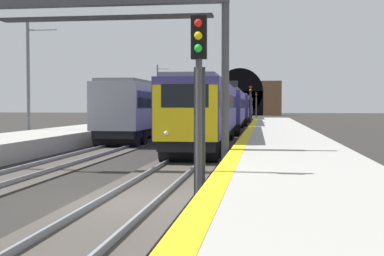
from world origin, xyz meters
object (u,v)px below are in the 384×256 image
Objects in this scene: railway_signal_mid at (250,103)px; catenary_mast_near at (158,93)px; catenary_mast_far at (29,81)px; railway_signal_near at (199,91)px; train_main_approaching at (234,108)px; railway_signal_far at (256,103)px; overhead_signal_gantry at (104,37)px; train_adjacent_platform at (170,107)px.

railway_signal_mid is 20.55m from catenary_mast_near.
railway_signal_mid is 30.85m from catenary_mast_far.
catenary_mast_far is (-27.51, 13.90, 1.33)m from railway_signal_mid.
railway_signal_near is at bearing -167.53° from catenary_mast_near.
railway_signal_far is (45.51, -1.80, 0.75)m from train_main_approaching.
railway_signal_far reaches higher than railway_signal_mid.
railway_signal_mid is at bearing 108.43° from train_main_approaching.
train_main_approaching is 40.93m from overhead_signal_gantry.
catenary_mast_near reaches higher than overhead_signal_gantry.
catenary_mast_far is at bearing -25.16° from train_main_approaching.
railway_signal_far is at bearing -6.04° from train_adjacent_platform.
railway_signal_mid is at bearing -137.24° from catenary_mast_near.
train_adjacent_platform is 4.55× the size of catenary_mast_far.
railway_signal_mid is (13.05, -6.98, 0.46)m from train_adjacent_platform.
overhead_signal_gantry is 57.23m from catenary_mast_near.
railway_signal_far reaches higher than railway_signal_near.
catenary_mast_far is (20.38, 13.90, 1.28)m from railway_signal_near.
catenary_mast_near is at bearing 14.69° from train_adjacent_platform.
train_adjacent_platform is 7.82× the size of railway_signal_near.
train_adjacent_platform is 14.81m from railway_signal_mid.
train_adjacent_platform is at bearing -6.87° from railway_signal_far.
railway_signal_mid is at bearing -27.32° from train_adjacent_platform.
catenary_mast_near is at bearing -143.22° from train_main_approaching.
overhead_signal_gantry is at bearing -145.98° from railway_signal_near.
railway_signal_near is at bearing 1.26° from train_main_approaching.
catenary_mast_near is (62.93, 13.91, 1.44)m from railway_signal_near.
train_adjacent_platform is at bearing 5.23° from overhead_signal_gantry.
train_adjacent_platform reaches higher than railway_signal_near.
catenary_mast_far is at bearing -179.99° from catenary_mast_near.
catenary_mast_far is (-72.39, 13.90, 1.14)m from railway_signal_far.
railway_signal_near is 0.99× the size of railway_signal_mid.
railway_signal_mid is at bearing 0.00° from railway_signal_far.
train_main_approaching is at bearing -21.83° from train_adjacent_platform.
overhead_signal_gantry is (-41.38, 4.39, 2.27)m from railway_signal_mid.
train_adjacent_platform is at bearing -23.58° from train_main_approaching.
catenary_mast_near reaches higher than railway_signal_mid.
overhead_signal_gantry is at bearing -2.91° from railway_signal_far.
railway_signal_near is at bearing -145.98° from overhead_signal_gantry.
catenary_mast_far is (13.87, 9.51, -0.94)m from overhead_signal_gantry.
overhead_signal_gantry reaches higher than railway_signal_far.
catenary_mast_far reaches higher than railway_signal_mid.
train_adjacent_platform is 28.58m from overhead_signal_gantry.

